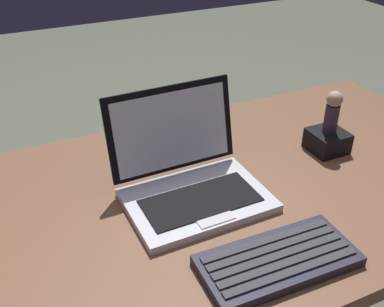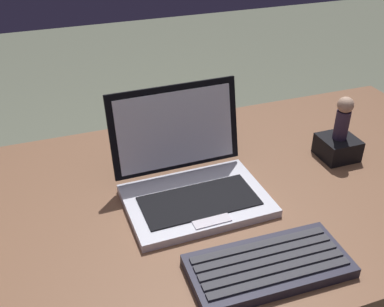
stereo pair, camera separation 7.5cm
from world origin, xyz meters
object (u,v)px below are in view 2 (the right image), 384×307
at_px(figurine, 343,117).
at_px(laptop_front, 191,178).
at_px(figurine_stand, 337,147).
at_px(external_keyboard, 269,266).

bearing_deg(figurine, laptop_front, -176.38).
bearing_deg(figurine, figurine_stand, 0.00).
xyz_separation_m(laptop_front, figurine_stand, (0.40, 0.03, -0.02)).
distance_m(laptop_front, figurine_stand, 0.41).
bearing_deg(laptop_front, figurine, 3.62).
xyz_separation_m(laptop_front, figurine, (0.40, 0.03, 0.07)).
xyz_separation_m(laptop_front, external_keyboard, (0.06, -0.27, -0.03)).
bearing_deg(figurine_stand, laptop_front, -176.38).
height_order(figurine_stand, figurine, figurine).
bearing_deg(laptop_front, figurine_stand, 3.62).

